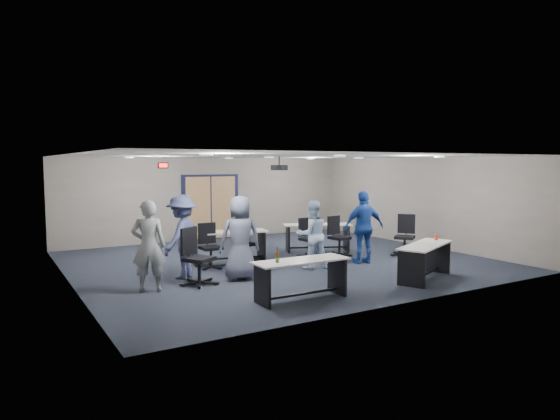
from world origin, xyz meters
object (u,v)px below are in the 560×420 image
person_plaid (240,238)px  chair_back_b (247,243)px  chair_back_a (211,246)px  chair_back_c (310,238)px  person_back (182,237)px  table_front_right (425,255)px  chair_loose_right (405,235)px  person_gray (149,246)px  person_lightblue (312,235)px  chair_back_d (340,236)px  chair_loose_left (199,257)px  table_back_right (317,233)px  table_back_left (228,241)px  table_front_left (301,272)px  person_navy (364,227)px

person_plaid → chair_back_b: bearing=-107.9°
chair_back_a → chair_back_b: (1.17, 0.37, -0.07)m
chair_back_b → chair_back_c: chair_back_c is taller
chair_back_c → person_back: person_back is taller
chair_back_b → person_plaid: size_ratio=0.51×
table_front_right → person_back: person_back is taller
chair_loose_right → person_gray: bearing=-124.3°
person_gray → person_plaid: size_ratio=0.99×
person_plaid → person_lightblue: size_ratio=1.12×
chair_back_d → chair_loose_right: chair_loose_right is taller
chair_back_b → person_plaid: bearing=-125.5°
chair_back_d → chair_loose_left: 4.67m
table_back_right → person_lightblue: bearing=-103.9°
table_back_left → table_front_left: bearing=-83.7°
table_back_left → chair_back_a: bearing=-137.0°
chair_back_c → person_lightblue: 1.50m
chair_loose_right → person_lightblue: bearing=-125.0°
person_back → person_gray: bearing=0.2°
table_back_left → person_navy: (2.90, -1.81, 0.37)m
person_back → chair_loose_left: bearing=56.1°
chair_loose_left → chair_back_a: bearing=27.2°
chair_back_a → chair_loose_right: size_ratio=0.95×
table_front_left → table_back_left: 3.88m
table_back_left → chair_back_a: chair_back_a is taller
person_plaid → table_front_left: bearing=110.3°
table_front_left → chair_loose_left: (-1.20, 2.01, 0.08)m
chair_back_d → table_back_right: bearing=87.4°
chair_back_a → person_gray: bearing=-143.6°
table_back_right → chair_loose_right: chair_loose_right is taller
chair_back_a → person_plaid: bearing=-87.7°
person_gray → person_back: size_ratio=0.99×
table_front_right → chair_back_b: size_ratio=2.12×
table_back_left → chair_back_b: (0.51, -0.04, -0.08)m
chair_back_a → person_back: person_back is taller
person_navy → table_front_right: bearing=101.4°
chair_back_a → chair_back_b: bearing=16.7°
person_gray → chair_back_a: bearing=-120.7°
person_back → chair_back_c: bearing=150.2°
chair_back_b → chair_back_d: size_ratio=0.87×
chair_back_d → person_lightblue: person_lightblue is taller
person_navy → person_plaid: bearing=12.2°
person_lightblue → person_back: bearing=0.4°
person_gray → person_navy: (5.46, 0.03, 0.01)m
chair_back_c → person_navy: 1.59m
table_back_right → chair_back_c: size_ratio=1.93×
chair_back_d → person_plaid: person_plaid is taller
chair_back_a → person_plaid: 1.50m
table_back_right → chair_loose_left: chair_loose_left is taller
chair_back_d → person_gray: 5.69m
table_front_left → chair_loose_left: bearing=121.6°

